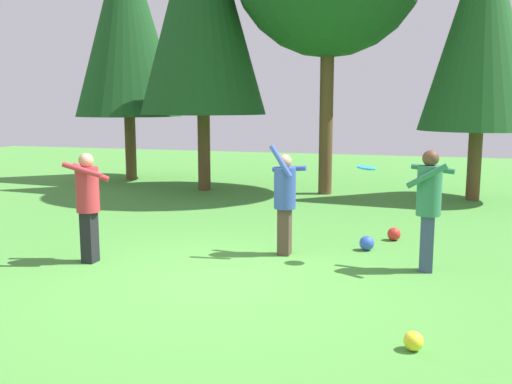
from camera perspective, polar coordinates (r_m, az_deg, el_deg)
ground_plane at (r=7.81m, az=-4.10°, el=-8.77°), size 40.00×40.00×0.00m
person_thrower at (r=8.85m, az=2.91°, el=-0.37°), size 0.56×0.52×1.75m
person_catcher at (r=8.30m, az=16.96°, el=-0.77°), size 0.66×0.58×1.73m
person_bystander at (r=8.77m, az=-16.54°, el=-0.59°), size 0.67×0.62×1.65m
frisbee at (r=8.45m, az=11.01°, el=2.41°), size 0.32×0.32×0.06m
ball_yellow at (r=5.85m, az=15.53°, el=-14.21°), size 0.19×0.19×0.19m
ball_blue at (r=9.43m, az=11.07°, el=-5.06°), size 0.24×0.24×0.24m
ball_red at (r=10.21m, az=13.69°, el=-4.12°), size 0.23×0.23×0.23m
tree_right at (r=15.03m, az=21.79°, el=15.29°), size 2.82×2.82×6.74m
tree_far_left at (r=18.44m, az=-12.89°, el=16.34°), size 3.24×3.24×7.74m
tree_left at (r=15.90m, az=-5.45°, el=18.69°), size 3.41×3.41×8.14m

